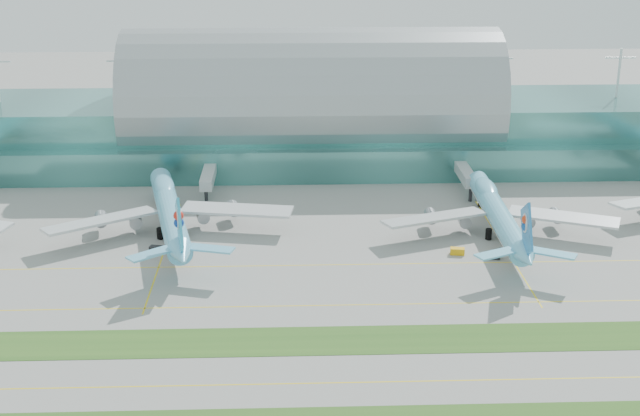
{
  "coord_description": "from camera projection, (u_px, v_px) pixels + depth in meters",
  "views": [
    {
      "loc": [
        -7.63,
        -153.6,
        82.07
      ],
      "look_at": [
        0.0,
        55.0,
        9.0
      ],
      "focal_mm": 50.0,
      "sensor_mm": 36.0,
      "label": 1
    }
  ],
  "objects": [
    {
      "name": "terminal",
      "position": [
        312.0,
        118.0,
        289.04
      ],
      "size": [
        340.0,
        69.1,
        36.0
      ],
      "color": "#3D7A75",
      "rests_on": "ground"
    },
    {
      "name": "gse_f",
      "position": [
        494.0,
        257.0,
        213.27
      ],
      "size": [
        3.19,
        2.03,
        1.23
      ],
      "primitive_type": "cube",
      "rotation": [
        0.0,
        0.0,
        -0.13
      ],
      "color": "black",
      "rests_on": "ground"
    },
    {
      "name": "gse_c",
      "position": [
        156.0,
        249.0,
        217.78
      ],
      "size": [
        3.56,
        2.45,
        1.38
      ],
      "primitive_type": "cube",
      "rotation": [
        0.0,
        0.0,
        -0.23
      ],
      "color": "black",
      "rests_on": "ground"
    },
    {
      "name": "airliner_b",
      "position": [
        169.0,
        210.0,
        228.61
      ],
      "size": [
        62.51,
        71.91,
        19.94
      ],
      "rotation": [
        0.0,
        0.0,
        0.21
      ],
      "color": "#67BFE4",
      "rests_on": "ground"
    },
    {
      "name": "gse_e",
      "position": [
        457.0,
        251.0,
        216.02
      ],
      "size": [
        3.66,
        2.39,
        1.6
      ],
      "primitive_type": "cube",
      "rotation": [
        0.0,
        0.0,
        -0.16
      ],
      "color": "#EBA90D",
      "rests_on": "ground"
    },
    {
      "name": "gse_d",
      "position": [
        177.0,
        242.0,
        221.68
      ],
      "size": [
        3.41,
        2.5,
        1.54
      ],
      "primitive_type": "cube",
      "rotation": [
        0.0,
        0.0,
        -0.35
      ],
      "color": "black",
      "rests_on": "ground"
    },
    {
      "name": "taxiline_b",
      "position": [
        334.0,
        383.0,
        159.06
      ],
      "size": [
        420.0,
        0.35,
        0.01
      ],
      "primitive_type": "cube",
      "color": "yellow",
      "rests_on": "ground"
    },
    {
      "name": "taxiline_d",
      "position": [
        322.0,
        265.0,
        209.99
      ],
      "size": [
        420.0,
        0.35,
        0.01
      ],
      "primitive_type": "cube",
      "color": "yellow",
      "rests_on": "ground"
    },
    {
      "name": "taxiline_c",
      "position": [
        326.0,
        305.0,
        189.24
      ],
      "size": [
        420.0,
        0.35,
        0.01
      ],
      "primitive_type": "cube",
      "color": "yellow",
      "rests_on": "ground"
    },
    {
      "name": "ground",
      "position": [
        330.0,
        346.0,
        172.26
      ],
      "size": [
        700.0,
        700.0,
        0.0
      ],
      "primitive_type": "plane",
      "color": "gray",
      "rests_on": "ground"
    },
    {
      "name": "grass_strip_far",
      "position": [
        330.0,
        340.0,
        174.13
      ],
      "size": [
        420.0,
        12.0,
        0.08
      ],
      "primitive_type": "cube",
      "color": "#2D591E",
      "rests_on": "ground"
    },
    {
      "name": "airliner_c",
      "position": [
        497.0,
        212.0,
        227.7
      ],
      "size": [
        60.8,
        68.94,
        18.99
      ],
      "rotation": [
        0.0,
        0.0,
        -0.02
      ],
      "color": "#68C3E5",
      "rests_on": "ground"
    }
  ]
}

